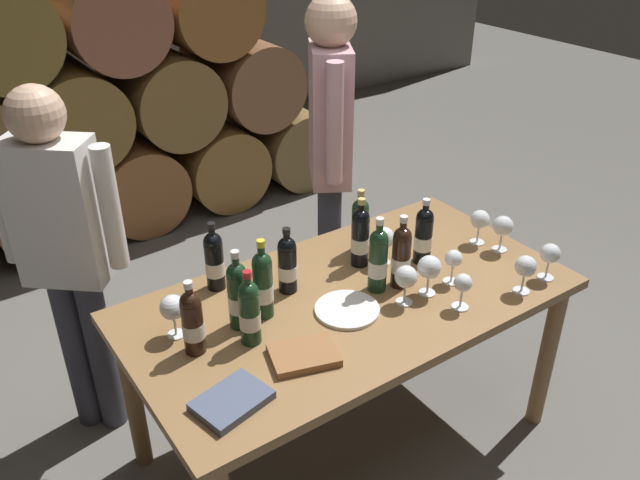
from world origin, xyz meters
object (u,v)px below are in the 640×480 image
(wine_glass_2, at_px, (453,260))
(wine_glass_4, at_px, (525,267))
(wine_glass_3, at_px, (173,308))
(serving_plate, at_px, (347,310))
(leather_ledger, at_px, (232,401))
(wine_bottle_0, at_px, (378,260))
(wine_bottle_9, at_px, (250,312))
(wine_glass_1, at_px, (463,285))
(wine_bottle_1, at_px, (263,284))
(taster_seated_left, at_px, (64,243))
(wine_bottle_5, at_px, (287,264))
(wine_glass_0, at_px, (384,239))
(wine_glass_7, at_px, (550,255))
(wine_glass_5, at_px, (503,227))
(wine_bottle_6, at_px, (423,235))
(wine_bottle_2, at_px, (360,237))
(wine_glass_8, at_px, (480,220))
(wine_bottle_3, at_px, (193,322))
(tasting_notebook, at_px, (304,355))
(wine_bottle_4, at_px, (214,260))
(wine_bottle_8, at_px, (360,225))
(sommelier_presenting, at_px, (330,142))
(wine_bottle_7, at_px, (401,256))
(wine_glass_6, at_px, (429,268))
(wine_bottle_10, at_px, (238,294))
(dining_table, at_px, (349,315))
(wine_glass_9, at_px, (406,278))

(wine_glass_2, xyz_separation_m, wine_glass_4, (0.18, -0.20, 0.01))
(wine_glass_3, bearing_deg, serving_plate, -21.53)
(wine_glass_3, relative_size, leather_ledger, 0.74)
(wine_bottle_0, relative_size, wine_glass_3, 1.90)
(wine_bottle_9, distance_m, wine_glass_1, 0.78)
(wine_bottle_1, height_order, wine_glass_4, wine_bottle_1)
(wine_glass_2, relative_size, wine_glass_4, 0.92)
(leather_ledger, distance_m, taster_seated_left, 1.01)
(wine_bottle_5, height_order, wine_bottle_9, wine_bottle_9)
(leather_ledger, bearing_deg, wine_glass_0, 9.73)
(wine_glass_0, height_order, leather_ledger, wine_glass_0)
(wine_glass_7, relative_size, serving_plate, 0.64)
(wine_glass_5, bearing_deg, wine_bottle_1, 170.82)
(wine_glass_2, bearing_deg, wine_bottle_5, 150.27)
(wine_bottle_1, height_order, wine_bottle_6, wine_bottle_1)
(wine_glass_1, relative_size, wine_glass_5, 0.90)
(wine_bottle_2, xyz_separation_m, wine_glass_8, (0.53, -0.15, -0.02))
(wine_bottle_0, bearing_deg, wine_bottle_6, 10.76)
(wine_bottle_3, height_order, wine_glass_5, wine_bottle_3)
(wine_glass_8, distance_m, tasting_notebook, 1.07)
(wine_glass_3, distance_m, wine_glass_4, 1.30)
(wine_bottle_4, height_order, wine_bottle_8, wine_bottle_8)
(wine_bottle_3, xyz_separation_m, wine_bottle_9, (0.18, -0.06, 0.00))
(wine_glass_1, height_order, sommelier_presenting, sommelier_presenting)
(wine_bottle_7, relative_size, wine_glass_2, 2.12)
(wine_glass_2, xyz_separation_m, taster_seated_left, (-1.22, 0.87, 0.06))
(wine_glass_6, xyz_separation_m, tasting_notebook, (-0.60, -0.05, -0.10))
(wine_bottle_10, relative_size, wine_glass_8, 1.97)
(wine_bottle_8, bearing_deg, wine_glass_7, -50.86)
(wine_glass_3, bearing_deg, wine_bottle_1, -12.72)
(wine_bottle_5, relative_size, wine_bottle_8, 0.95)
(wine_bottle_1, bearing_deg, wine_glass_0, 3.23)
(wine_glass_7, bearing_deg, dining_table, 154.29)
(wine_glass_7, height_order, taster_seated_left, taster_seated_left)
(wine_bottle_3, bearing_deg, wine_glass_1, -19.91)
(wine_bottle_1, distance_m, wine_bottle_8, 0.59)
(wine_bottle_8, height_order, wine_glass_5, wine_bottle_8)
(dining_table, height_order, wine_bottle_2, wine_bottle_2)
(wine_glass_4, xyz_separation_m, wine_glass_6, (-0.31, 0.20, 0.00))
(wine_bottle_1, distance_m, wine_glass_9, 0.52)
(wine_bottle_8, height_order, wine_glass_9, wine_bottle_8)
(wine_bottle_8, relative_size, wine_bottle_10, 0.93)
(wine_bottle_8, xyz_separation_m, wine_glass_3, (-0.88, -0.09, -0.01))
(tasting_notebook, distance_m, serving_plate, 0.31)
(wine_bottle_1, relative_size, wine_glass_6, 1.91)
(wine_glass_7, bearing_deg, wine_bottle_5, 150.09)
(wine_glass_9, bearing_deg, wine_glass_5, 6.02)
(wine_glass_0, relative_size, tasting_notebook, 0.74)
(wine_bottle_7, bearing_deg, wine_bottle_8, 84.10)
(serving_plate, bearing_deg, wine_glass_0, 30.29)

